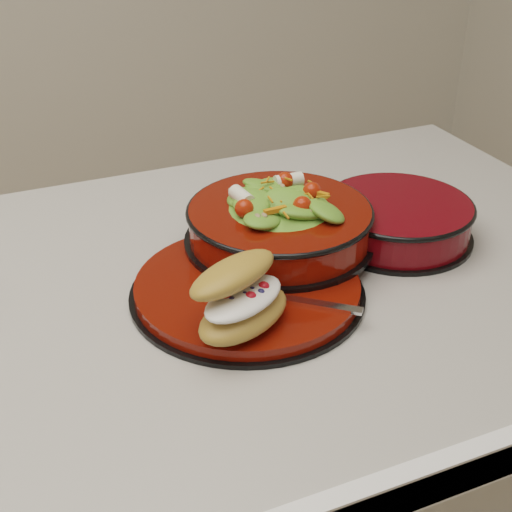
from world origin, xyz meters
name	(u,v)px	position (x,y,z in m)	size (l,w,h in m)	color
dinner_plate	(248,288)	(0.06, -0.04, 0.91)	(0.29, 0.29, 0.02)	black
salad_bowl	(280,216)	(0.13, 0.03, 0.96)	(0.25, 0.25, 0.10)	black
croissant	(241,297)	(0.02, -0.12, 0.96)	(0.14, 0.13, 0.07)	#AD7834
fork	(285,299)	(0.08, -0.10, 0.92)	(0.14, 0.12, 0.00)	silver
extra_bowl	(397,218)	(0.30, 0.01, 0.93)	(0.21, 0.21, 0.05)	black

